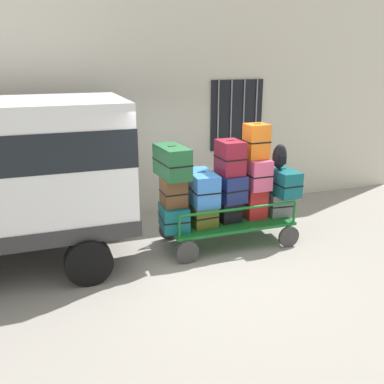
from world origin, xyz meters
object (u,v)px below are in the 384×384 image
object	(u,v)px
suitcase_midleft_middle	(201,187)
suitcase_right_middle	(281,181)
suitcase_center_top	(230,157)
suitcase_left_top	(172,162)
suitcase_midright_bottom	(254,202)
backpack	(280,157)
suitcase_left_bottom	(174,217)
suitcase_right_bottom	(278,203)
suitcase_midright_top	(256,141)
suitcase_center_middle	(229,187)
suitcase_left_middle	(173,192)
suitcase_midright_middle	(255,173)
suitcase_center_bottom	(229,211)
suitcase_midleft_bottom	(202,214)
luggage_cart	(228,224)

from	to	relation	value
suitcase_midleft_middle	suitcase_right_middle	world-z (taller)	suitcase_midleft_middle
suitcase_center_top	suitcase_left_top	bearing A→B (deg)	177.82
suitcase_midright_bottom	suitcase_right_middle	world-z (taller)	suitcase_right_middle
backpack	suitcase_midright_bottom	bearing A→B (deg)	177.34
suitcase_left_bottom	suitcase_right_bottom	world-z (taller)	suitcase_right_bottom
suitcase_left_top	suitcase_midright_top	size ratio (longest dim) A/B	1.39
suitcase_left_top	suitcase_midleft_middle	xyz separation A→B (m)	(0.51, -0.02, -0.49)
suitcase_center_middle	suitcase_right_bottom	xyz separation A→B (m)	(1.02, 0.01, -0.42)
suitcase_left_middle	suitcase_right_middle	bearing A→B (deg)	-0.15
suitcase_midright_bottom	suitcase_midright_middle	world-z (taller)	suitcase_midright_middle
suitcase_left_bottom	suitcase_midright_top	size ratio (longest dim) A/B	1.07
suitcase_left_top	suitcase_center_bottom	xyz separation A→B (m)	(1.02, -0.05, -0.96)
suitcase_midleft_bottom	suitcase_midleft_middle	world-z (taller)	suitcase_midleft_middle
suitcase_left_top	suitcase_midright_middle	size ratio (longest dim) A/B	1.31
suitcase_left_bottom	suitcase_midright_middle	size ratio (longest dim) A/B	1.01
suitcase_left_bottom	suitcase_left_middle	world-z (taller)	suitcase_left_middle
suitcase_midright_bottom	suitcase_midright_top	world-z (taller)	suitcase_midright_top
suitcase_midleft_middle	luggage_cart	bearing A→B (deg)	-1.25
suitcase_center_top	suitcase_midleft_middle	bearing A→B (deg)	177.82
luggage_cart	suitcase_right_middle	world-z (taller)	suitcase_right_middle
suitcase_midright_middle	backpack	size ratio (longest dim) A/B	1.45
suitcase_midright_top	suitcase_right_bottom	xyz separation A→B (m)	(0.51, -0.01, -1.19)
suitcase_center_top	suitcase_midright_top	bearing A→B (deg)	4.48
suitcase_midright_top	backpack	distance (m)	0.55
luggage_cart	backpack	xyz separation A→B (m)	(0.97, -0.01, 1.17)
luggage_cart	suitcase_center_bottom	xyz separation A→B (m)	(-0.00, -0.02, 0.27)
suitcase_center_middle	suitcase_right_bottom	world-z (taller)	suitcase_center_middle
suitcase_left_bottom	suitcase_midleft_middle	bearing A→B (deg)	5.30
suitcase_left_top	suitcase_center_top	bearing A→B (deg)	-2.18
suitcase_left_middle	suitcase_midleft_bottom	bearing A→B (deg)	0.87
suitcase_midleft_middle	suitcase_midright_bottom	world-z (taller)	suitcase_midleft_middle
suitcase_left_middle	suitcase_center_top	world-z (taller)	suitcase_center_top
suitcase_left_top	suitcase_midright_bottom	distance (m)	1.76
luggage_cart	backpack	bearing A→B (deg)	-0.62
backpack	suitcase_left_bottom	bearing A→B (deg)	-179.26
suitcase_right_bottom	backpack	world-z (taller)	backpack
suitcase_midleft_bottom	suitcase_center_middle	bearing A→B (deg)	3.53
suitcase_midleft_bottom	suitcase_center_bottom	bearing A→B (deg)	0.43
suitcase_left_top	suitcase_right_middle	bearing A→B (deg)	-1.82
suitcase_center_bottom	suitcase_right_middle	distance (m)	1.11
suitcase_midleft_middle	backpack	world-z (taller)	backpack
suitcase_right_bottom	backpack	xyz separation A→B (m)	(-0.05, -0.03, 0.89)
suitcase_right_middle	suitcase_midleft_middle	bearing A→B (deg)	178.30
suitcase_center_top	backpack	size ratio (longest dim) A/B	1.32
suitcase_midright_top	suitcase_center_middle	bearing A→B (deg)	-177.60
suitcase_right_middle	suitcase_left_middle	bearing A→B (deg)	179.85
luggage_cart	suitcase_midright_top	xyz separation A→B (m)	(0.51, 0.03, 1.47)
suitcase_midleft_middle	suitcase_center_middle	distance (m)	0.51
suitcase_midleft_bottom	backpack	distance (m)	1.73
suitcase_midright_bottom	backpack	size ratio (longest dim) A/B	1.26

